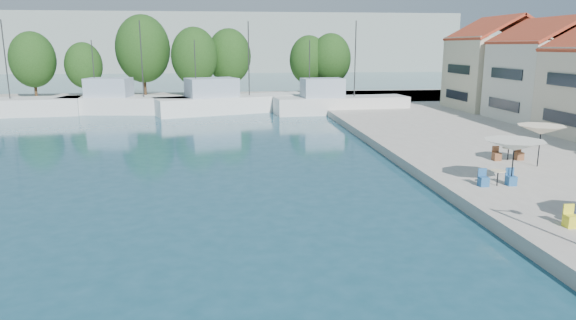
{
  "coord_description": "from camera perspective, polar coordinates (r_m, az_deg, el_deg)",
  "views": [
    {
      "loc": [
        -4.15,
        -1.0,
        7.18
      ],
      "look_at": [
        -1.1,
        26.0,
        1.12
      ],
      "focal_mm": 32.0,
      "sensor_mm": 36.0,
      "label": 1
    }
  ],
  "objects": [
    {
      "name": "trawler_03",
      "position": [
        57.15,
        -6.35,
        6.35
      ],
      "size": [
        17.82,
        9.98,
        10.2
      ],
      "rotation": [
        0.0,
        0.0,
        0.34
      ],
      "color": "white",
      "rests_on": "ground"
    },
    {
      "name": "trawler_04",
      "position": [
        56.19,
        5.58,
        6.27
      ],
      "size": [
        14.71,
        5.1,
        10.2
      ],
      "rotation": [
        0.0,
        0.0,
        0.1
      ],
      "color": "silver",
      "rests_on": "ground"
    },
    {
      "name": "tree_07",
      "position": [
        73.32,
        2.32,
        11.05
      ],
      "size": [
        5.44,
        5.44,
        8.05
      ],
      "color": "#3F2B19",
      "rests_on": "quay_far"
    },
    {
      "name": "tree_06",
      "position": [
        73.0,
        -6.57,
        11.39
      ],
      "size": [
        6.06,
        6.06,
        8.97
      ],
      "color": "#3F2B19",
      "rests_on": "quay_far"
    },
    {
      "name": "tree_03",
      "position": [
        73.4,
        -21.76,
        9.74
      ],
      "size": [
        4.78,
        4.78,
        7.08
      ],
      "color": "#3F2B19",
      "rests_on": "quay_far"
    },
    {
      "name": "building_05",
      "position": [
        51.43,
        27.1,
        9.07
      ],
      "size": [
        8.4,
        8.8,
        9.7
      ],
      "color": "silver",
      "rests_on": "quay_right"
    },
    {
      "name": "umbrella_cream",
      "position": [
        31.47,
        26.3,
        3.02
      ],
      "size": [
        2.57,
        2.57,
        2.32
      ],
      "color": "black",
      "rests_on": "quay_right"
    },
    {
      "name": "quay_far",
      "position": [
        68.45,
        -9.71,
        6.62
      ],
      "size": [
        90.0,
        16.0,
        0.6
      ],
      "primitive_type": "cube",
      "color": "#A39D94",
      "rests_on": "ground"
    },
    {
      "name": "cafe_table_03",
      "position": [
        32.81,
        23.25,
        0.47
      ],
      "size": [
        1.82,
        0.7,
        0.76
      ],
      "color": "black",
      "rests_on": "quay_right"
    },
    {
      "name": "tree_05",
      "position": [
        70.27,
        -10.37,
        11.26
      ],
      "size": [
        6.12,
        6.12,
        9.05
      ],
      "color": "#3F2B19",
      "rests_on": "quay_far"
    },
    {
      "name": "hill_east",
      "position": [
        186.31,
        7.42,
        12.1
      ],
      "size": [
        140.0,
        40.0,
        12.0
      ],
      "primitive_type": "cube",
      "color": "gray",
      "rests_on": "ground"
    },
    {
      "name": "building_06",
      "position": [
        59.15,
        22.32,
        10.01
      ],
      "size": [
        9.0,
        8.8,
        10.2
      ],
      "color": "beige",
      "rests_on": "quay_right"
    },
    {
      "name": "trawler_02",
      "position": [
        58.66,
        -17.46,
        6.01
      ],
      "size": [
        15.4,
        5.86,
        10.2
      ],
      "rotation": [
        0.0,
        0.0,
        -0.13
      ],
      "color": "silver",
      "rests_on": "ground"
    },
    {
      "name": "cafe_table_02",
      "position": [
        26.62,
        22.24,
        -2.07
      ],
      "size": [
        1.82,
        0.7,
        0.76
      ],
      "color": "black",
      "rests_on": "quay_right"
    },
    {
      "name": "hill_west",
      "position": [
        163.06,
        -15.95,
        12.39
      ],
      "size": [
        180.0,
        40.0,
        16.0
      ],
      "primitive_type": "cube",
      "color": "gray",
      "rests_on": "ground"
    },
    {
      "name": "tree_04",
      "position": [
        73.4,
        -15.82,
        11.8
      ],
      "size": [
        7.24,
        7.24,
        10.72
      ],
      "color": "#3F2B19",
      "rests_on": "quay_far"
    },
    {
      "name": "tree_08",
      "position": [
        73.08,
        4.75,
        11.14
      ],
      "size": [
        5.63,
        5.63,
        8.33
      ],
      "color": "#3F2B19",
      "rests_on": "quay_far"
    },
    {
      "name": "tree_02",
      "position": [
        74.44,
        -26.52,
        9.95
      ],
      "size": [
        5.69,
        5.69,
        8.42
      ],
      "color": "#3F2B19",
      "rests_on": "quay_far"
    },
    {
      "name": "umbrella_white",
      "position": [
        26.58,
        23.86,
        1.5
      ],
      "size": [
        2.87,
        2.87,
        2.22
      ],
      "color": "black",
      "rests_on": "quay_right"
    }
  ]
}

